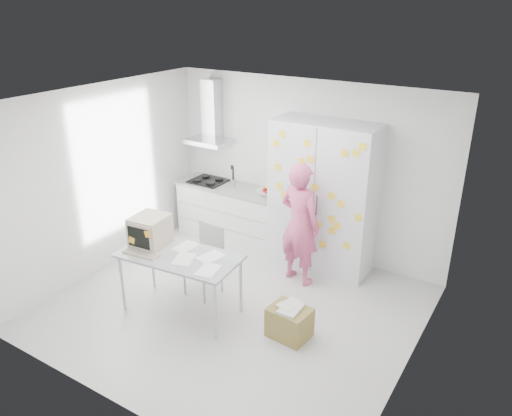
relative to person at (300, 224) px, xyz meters
The scene contains 10 objects.
floor 1.46m from the person, 109.47° to the right, with size 4.50×4.00×0.02m, color silver.
walls 0.71m from the person, 136.39° to the right, with size 4.52×4.01×2.70m.
ceiling 2.15m from the person, 109.47° to the right, with size 4.50×4.00×0.02m, color white.
counter_run 1.75m from the person, 158.78° to the left, with size 1.84×0.63×1.28m.
range_hood 2.42m from the person, 159.75° to the left, with size 0.70×0.48×1.01m.
tall_cabinet 0.63m from the person, 83.59° to the left, with size 1.50×0.68×2.20m.
person is the anchor object (origin of this frame).
desk 1.91m from the person, 129.71° to the right, with size 1.58×0.90×1.21m.
chair 1.35m from the person, 135.00° to the right, with size 0.47×0.47×0.98m.
cardboard_box 1.48m from the person, 66.94° to the right, with size 0.51×0.42×0.41m.
Camera 1 is at (3.17, -4.52, 3.77)m, focal length 35.00 mm.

